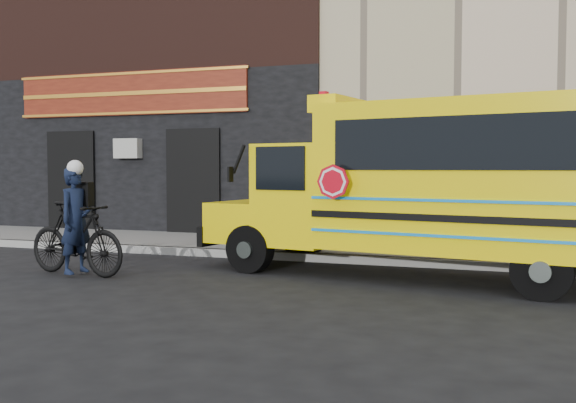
{
  "coord_description": "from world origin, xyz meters",
  "views": [
    {
      "loc": [
        4.14,
        -8.87,
        1.75
      ],
      "look_at": [
        0.48,
        1.85,
        1.16
      ],
      "focal_mm": 40.0,
      "sensor_mm": 36.0,
      "label": 1
    }
  ],
  "objects": [
    {
      "name": "building",
      "position": [
        -0.04,
        10.45,
        6.13
      ],
      "size": [
        20.0,
        10.7,
        12.0
      ],
      "color": "#C5AF93",
      "rests_on": "sidewalk"
    },
    {
      "name": "sidewalk",
      "position": [
        0.0,
        4.1,
        0.07
      ],
      "size": [
        40.0,
        3.0,
        0.15
      ],
      "primitive_type": "cube",
      "color": "#63615D",
      "rests_on": "ground"
    },
    {
      "name": "ground",
      "position": [
        0.0,
        0.0,
        0.0
      ],
      "size": [
        120.0,
        120.0,
        0.0
      ],
      "primitive_type": "plane",
      "color": "black",
      "rests_on": "ground"
    },
    {
      "name": "cyclist",
      "position": [
        -2.45,
        -0.19,
        0.86
      ],
      "size": [
        0.5,
        0.68,
        1.72
      ],
      "primitive_type": "imported",
      "rotation": [
        0.0,
        0.0,
        1.42
      ],
      "color": "black",
      "rests_on": "ground"
    },
    {
      "name": "bicycle",
      "position": [
        -2.51,
        -0.13,
        0.6
      ],
      "size": [
        2.07,
        0.88,
        1.21
      ],
      "primitive_type": "imported",
      "rotation": [
        0.0,
        0.0,
        1.41
      ],
      "color": "black",
      "rests_on": "ground"
    },
    {
      "name": "school_bus",
      "position": [
        3.04,
        1.45,
        1.51
      ],
      "size": [
        7.17,
        3.35,
        2.92
      ],
      "color": "black",
      "rests_on": "ground"
    },
    {
      "name": "curb",
      "position": [
        0.0,
        2.6,
        0.07
      ],
      "size": [
        40.0,
        0.2,
        0.15
      ],
      "primitive_type": "cube",
      "color": "gray",
      "rests_on": "ground"
    }
  ]
}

